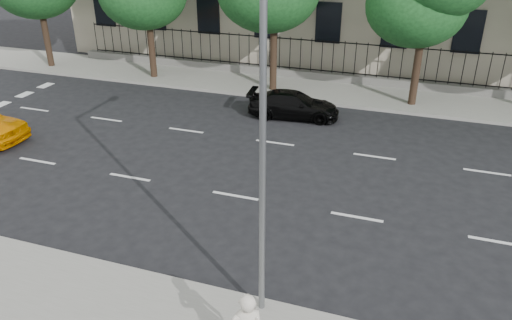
{
  "coord_description": "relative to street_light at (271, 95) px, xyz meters",
  "views": [
    {
      "loc": [
        5.25,
        -10.76,
        8.37
      ],
      "look_at": [
        0.55,
        3.0,
        1.18
      ],
      "focal_mm": 35.0,
      "sensor_mm": 36.0,
      "label": 1
    }
  ],
  "objects": [
    {
      "name": "iron_fence",
      "position": [
        -2.5,
        17.47,
        -4.5
      ],
      "size": [
        30.0,
        0.5,
        2.2
      ],
      "color": "slate",
      "rests_on": "far_sidewalk"
    },
    {
      "name": "ground",
      "position": [
        -2.5,
        1.77,
        -5.15
      ],
      "size": [
        120.0,
        120.0,
        0.0
      ],
      "primitive_type": "plane",
      "color": "black",
      "rests_on": "ground"
    },
    {
      "name": "black_sedan",
      "position": [
        -2.55,
        11.79,
        -4.55
      ],
      "size": [
        4.28,
        2.12,
        1.19
      ],
      "primitive_type": "imported",
      "rotation": [
        0.0,
        0.0,
        1.68
      ],
      "color": "black",
      "rests_on": "ground"
    },
    {
      "name": "street_light",
      "position": [
        0.0,
        0.0,
        0.0
      ],
      "size": [
        0.25,
        3.32,
        8.05
      ],
      "color": "slate",
      "rests_on": "near_sidewalk"
    },
    {
      "name": "lane_markings",
      "position": [
        -2.5,
        6.52,
        -5.14
      ],
      "size": [
        49.6,
        4.62,
        0.01
      ],
      "primitive_type": null,
      "color": "silver",
      "rests_on": "ground"
    },
    {
      "name": "far_sidewalk",
      "position": [
        -2.5,
        15.77,
        -5.07
      ],
      "size": [
        60.0,
        4.0,
        0.15
      ],
      "primitive_type": "cube",
      "color": "gray",
      "rests_on": "ground"
    }
  ]
}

